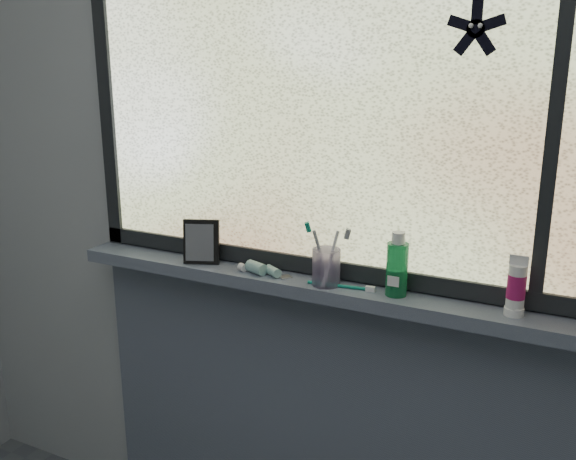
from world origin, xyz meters
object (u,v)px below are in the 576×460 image
(toothbrush_cup, at_px, (326,267))
(vanity_mirror, at_px, (201,242))
(cream_tube, at_px, (517,284))
(mouthwash_bottle, at_px, (397,264))

(toothbrush_cup, bearing_deg, vanity_mirror, 179.52)
(toothbrush_cup, distance_m, cream_tube, 0.52)
(toothbrush_cup, relative_size, cream_tube, 0.93)
(vanity_mirror, distance_m, toothbrush_cup, 0.43)
(vanity_mirror, distance_m, cream_tube, 0.94)
(vanity_mirror, xyz_separation_m, cream_tube, (0.94, 0.01, 0.01))
(cream_tube, bearing_deg, toothbrush_cup, -178.76)
(vanity_mirror, distance_m, mouthwash_bottle, 0.63)
(toothbrush_cup, height_order, cream_tube, cream_tube)
(mouthwash_bottle, bearing_deg, cream_tube, -0.25)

